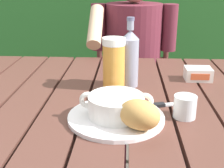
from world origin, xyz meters
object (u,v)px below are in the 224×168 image
object	(u,v)px
serving_plate	(116,117)
table_knife	(164,105)
bread_roll	(139,115)
beer_glass	(114,64)
beer_bottle	(130,58)
water_glass_small	(185,107)
chair_near_diner	(132,86)
soup_bowl	(116,105)
butter_tub	(198,74)
person_eating	(133,56)

from	to	relation	value
serving_plate	table_knife	size ratio (longest dim) A/B	1.95
bread_roll	beer_glass	bearing A→B (deg)	104.46
serving_plate	bread_roll	bearing A→B (deg)	-49.40
beer_glass	beer_bottle	size ratio (longest dim) A/B	0.74
water_glass_small	chair_near_diner	bearing A→B (deg)	97.21
soup_bowl	butter_tub	distance (m)	0.47
beer_glass	soup_bowl	bearing A→B (deg)	-85.57
chair_near_diner	beer_bottle	size ratio (longest dim) A/B	3.54
beer_glass	beer_bottle	xyz separation A→B (m)	(0.06, 0.03, 0.01)
chair_near_diner	beer_glass	distance (m)	0.95
bread_roll	butter_tub	world-z (taller)	bread_roll
beer_glass	beer_bottle	distance (m)	0.07
chair_near_diner	bread_roll	world-z (taller)	chair_near_diner
chair_near_diner	beer_bottle	world-z (taller)	beer_bottle
serving_plate	butter_tub	xyz separation A→B (m)	(0.31, 0.36, 0.02)
bread_roll	water_glass_small	xyz separation A→B (m)	(0.13, 0.10, -0.02)
serving_plate	beer_bottle	bearing A→B (deg)	82.33
beer_bottle	table_knife	distance (m)	0.23
soup_bowl	water_glass_small	bearing A→B (deg)	6.90
person_eating	beer_bottle	xyz separation A→B (m)	(-0.02, -0.63, 0.16)
person_eating	serving_plate	size ratio (longest dim) A/B	4.37
person_eating	butter_tub	size ratio (longest dim) A/B	12.01
butter_tub	table_knife	bearing A→B (deg)	-121.76
person_eating	water_glass_small	world-z (taller)	person_eating
soup_bowl	beer_bottle	xyz separation A→B (m)	(0.04, 0.28, 0.06)
beer_bottle	butter_tub	distance (m)	0.29
beer_bottle	water_glass_small	bearing A→B (deg)	-57.79
water_glass_small	table_knife	size ratio (longest dim) A/B	0.46
person_eating	serving_plate	world-z (taller)	person_eating
soup_bowl	bread_roll	world-z (taller)	bread_roll
beer_bottle	soup_bowl	bearing A→B (deg)	-97.67
bread_roll	beer_bottle	bearing A→B (deg)	94.19
chair_near_diner	beer_glass	xyz separation A→B (m)	(-0.08, -0.86, 0.40)
table_knife	bread_roll	bearing A→B (deg)	-115.68
person_eating	chair_near_diner	bearing A→B (deg)	89.14
soup_bowl	butter_tub	size ratio (longest dim) A/B	2.07
beer_bottle	water_glass_small	world-z (taller)	beer_bottle
bread_roll	person_eating	bearing A→B (deg)	90.31
chair_near_diner	soup_bowl	bearing A→B (deg)	-93.15
water_glass_small	butter_tub	size ratio (longest dim) A/B	0.65
chair_near_diner	beer_glass	world-z (taller)	beer_glass
person_eating	water_glass_small	size ratio (longest dim) A/B	18.40
chair_near_diner	butter_tub	bearing A→B (deg)	-71.79
bread_roll	table_knife	size ratio (longest dim) A/B	0.97
soup_bowl	beer_glass	xyz separation A→B (m)	(-0.02, 0.24, 0.05)
person_eating	table_knife	distance (m)	0.82
beer_glass	water_glass_small	size ratio (longest dim) A/B	2.82
butter_tub	chair_near_diner	bearing A→B (deg)	108.21
chair_near_diner	beer_bottle	distance (m)	0.92
person_eating	butter_tub	distance (m)	0.61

